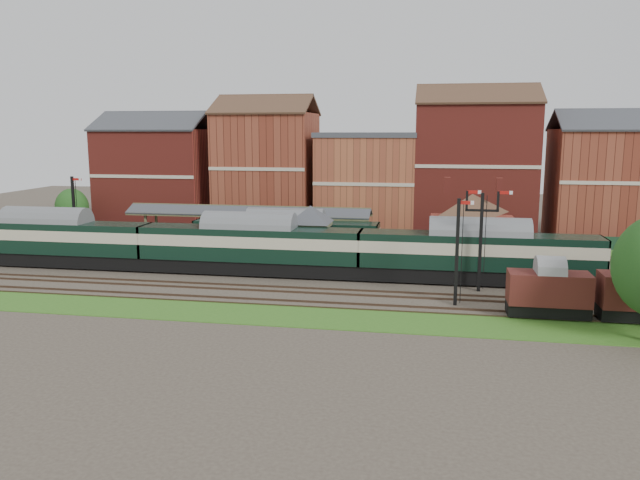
% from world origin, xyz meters
% --- Properties ---
extents(ground, '(160.00, 160.00, 0.00)m').
position_xyz_m(ground, '(0.00, 0.00, 0.00)').
color(ground, '#473D33').
rests_on(ground, ground).
extents(grass_back, '(90.00, 4.50, 0.06)m').
position_xyz_m(grass_back, '(0.00, 16.00, 0.03)').
color(grass_back, '#2D6619').
rests_on(grass_back, ground).
extents(grass_front, '(90.00, 5.00, 0.06)m').
position_xyz_m(grass_front, '(0.00, -12.00, 0.03)').
color(grass_front, '#2D6619').
rests_on(grass_front, ground).
extents(fence, '(90.00, 0.12, 1.50)m').
position_xyz_m(fence, '(0.00, 18.00, 0.75)').
color(fence, '#193823').
rests_on(fence, ground).
extents(platform, '(55.00, 3.40, 1.00)m').
position_xyz_m(platform, '(-5.00, 9.75, 0.50)').
color(platform, '#2D2D2D').
rests_on(platform, ground).
extents(signal_box, '(5.40, 5.40, 6.00)m').
position_xyz_m(signal_box, '(-3.00, 3.25, 3.19)').
color(signal_box, '#596447').
rests_on(signal_box, ground).
extents(brick_hut, '(3.20, 2.64, 2.94)m').
position_xyz_m(brick_hut, '(5.00, 3.25, 1.20)').
color(brick_hut, maroon).
rests_on(brick_hut, ground).
extents(station_building, '(8.10, 8.10, 5.90)m').
position_xyz_m(station_building, '(12.00, 9.75, 3.96)').
color(station_building, maroon).
rests_on(station_building, platform).
extents(canopy, '(26.00, 3.89, 4.08)m').
position_xyz_m(canopy, '(-11.00, 9.75, 4.58)').
color(canopy, brown).
rests_on(canopy, platform).
extents(semaphore_bracket, '(3.60, 0.25, 8.18)m').
position_xyz_m(semaphore_bracket, '(12.04, -2.50, 4.63)').
color(semaphore_bracket, black).
rests_on(semaphore_bracket, ground).
extents(semaphore_platform_end, '(1.23, 0.25, 8.00)m').
position_xyz_m(semaphore_platform_end, '(-29.98, 8.00, 4.16)').
color(semaphore_platform_end, black).
rests_on(semaphore_platform_end, ground).
extents(semaphore_siding, '(1.23, 0.25, 8.00)m').
position_xyz_m(semaphore_siding, '(10.02, -7.00, 4.16)').
color(semaphore_siding, black).
rests_on(semaphore_siding, ground).
extents(town_backdrop, '(69.00, 10.00, 16.00)m').
position_xyz_m(town_backdrop, '(-0.18, 25.00, 7.00)').
color(town_backdrop, maroon).
rests_on(town_backdrop, ground).
extents(dmu_train, '(60.08, 3.15, 4.62)m').
position_xyz_m(dmu_train, '(-7.96, 0.00, 2.68)').
color(dmu_train, black).
rests_on(dmu_train, ground).
extents(platform_railcar, '(18.52, 2.92, 4.26)m').
position_xyz_m(platform_railcar, '(-6.16, 6.50, 2.49)').
color(platform_railcar, black).
rests_on(platform_railcar, ground).
extents(goods_van_a, '(5.50, 2.38, 3.33)m').
position_xyz_m(goods_van_a, '(16.23, -9.00, 1.91)').
color(goods_van_a, black).
rests_on(goods_van_a, ground).
extents(tree_back, '(4.00, 4.00, 5.84)m').
position_xyz_m(tree_back, '(-35.54, 16.47, 3.53)').
color(tree_back, '#382619').
rests_on(tree_back, ground).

